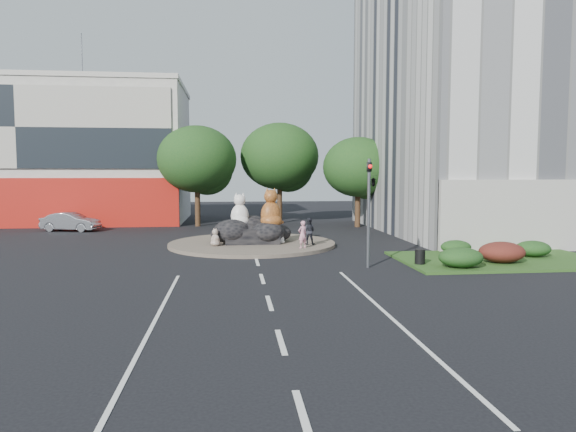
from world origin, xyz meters
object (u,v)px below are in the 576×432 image
at_px(cat_white, 240,210).
at_px(kitten_calico, 215,237).
at_px(cat_tabby, 271,208).
at_px(pedestrian_pink, 303,234).
at_px(parked_car, 71,222).
at_px(pedestrian_dark, 309,231).
at_px(kitten_white, 281,238).
at_px(litter_bin, 420,257).

distance_m(cat_white, kitten_calico, 2.63).
bearing_deg(kitten_calico, cat_tabby, 63.35).
bearing_deg(pedestrian_pink, parked_car, -67.24).
bearing_deg(cat_white, kitten_calico, -127.75).
relative_size(cat_tabby, parked_car, 0.56).
distance_m(cat_tabby, pedestrian_pink, 3.19).
bearing_deg(pedestrian_pink, kitten_calico, -46.15).
height_order(pedestrian_pink, pedestrian_dark, pedestrian_dark).
xyz_separation_m(cat_white, cat_tabby, (1.84, -0.64, 0.16)).
relative_size(cat_tabby, kitten_calico, 2.33).
xyz_separation_m(kitten_calico, pedestrian_dark, (5.41, -0.03, 0.27)).
height_order(kitten_white, pedestrian_pink, pedestrian_pink).
bearing_deg(cat_tabby, parked_car, 123.47).
bearing_deg(kitten_calico, parked_car, -178.05).
distance_m(cat_white, pedestrian_dark, 4.48).
height_order(cat_tabby, parked_car, cat_tabby).
relative_size(cat_white, pedestrian_pink, 1.38).
distance_m(kitten_calico, litter_bin, 11.69).
bearing_deg(kitten_calico, pedestrian_dark, 45.47).
xyz_separation_m(pedestrian_dark, litter_bin, (4.25, -6.54, -0.52)).
bearing_deg(pedestrian_dark, cat_tabby, -8.01).
bearing_deg(pedestrian_pink, cat_white, -72.11).
relative_size(cat_white, pedestrian_dark, 1.33).
bearing_deg(pedestrian_pink, kitten_white, -93.12).
bearing_deg(litter_bin, cat_white, 134.93).
bearing_deg(cat_tabby, cat_white, 138.16).
bearing_deg(kitten_white, parked_car, 128.46).
height_order(parked_car, litter_bin, parked_car).
relative_size(kitten_calico, pedestrian_pink, 0.68).
relative_size(kitten_white, pedestrian_pink, 0.47).
height_order(kitten_calico, pedestrian_dark, pedestrian_dark).
bearing_deg(cat_tabby, pedestrian_pink, -79.81).
relative_size(pedestrian_pink, parked_car, 0.35).
relative_size(kitten_white, parked_car, 0.17).
distance_m(kitten_calico, pedestrian_dark, 5.42).
relative_size(cat_tabby, pedestrian_dark, 1.53).
distance_m(kitten_white, pedestrian_pink, 2.25).
bearing_deg(litter_bin, kitten_white, 129.14).
relative_size(kitten_white, litter_bin, 1.05).
distance_m(pedestrian_dark, litter_bin, 7.82).
distance_m(cat_white, parked_car, 15.56).
distance_m(cat_tabby, pedestrian_dark, 2.72).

